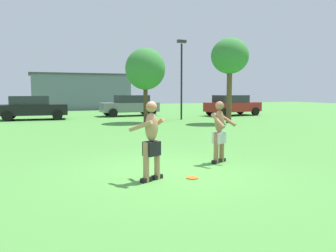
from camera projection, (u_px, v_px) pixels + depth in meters
ground_plane at (170, 173)px, 7.94m from camera, size 80.00×80.00×0.00m
player_near at (219, 131)px, 9.03m from camera, size 0.64×0.72×1.65m
player_in_black at (151, 137)px, 7.22m from camera, size 0.74×0.72×1.72m
frisbee at (192, 178)px, 7.47m from camera, size 0.26×0.26×0.03m
car_gray_near_post at (130, 105)px, 25.99m from camera, size 4.34×2.11×1.58m
car_red_mid_lot at (232, 105)px, 26.30m from camera, size 4.46×2.38×1.58m
car_black_far_end at (33, 107)px, 22.53m from camera, size 4.43×2.30×1.58m
lamp_post at (182, 71)px, 22.38m from camera, size 0.60×0.24×5.23m
outbuilding_behind_lot at (81, 92)px, 35.18m from camera, size 9.91×4.70×3.64m
tree_left_field at (145, 69)px, 20.38m from camera, size 2.40×2.40×4.47m
tree_right_field at (230, 57)px, 19.98m from camera, size 2.22×2.22×5.01m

